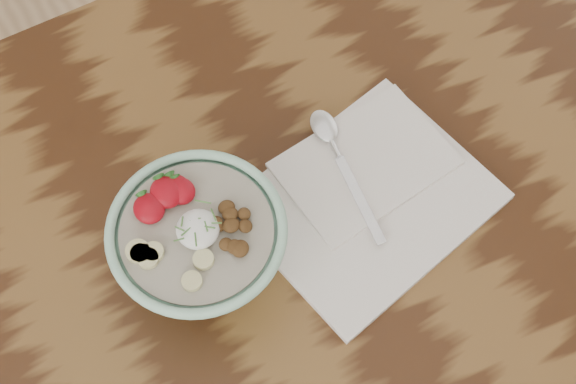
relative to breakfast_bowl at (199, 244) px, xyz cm
name	(u,v)px	position (x,y,z in cm)	size (l,w,h in cm)	color
table	(175,329)	(-6.25, -2.23, -15.90)	(160.00, 90.00, 75.00)	#381E0E
breakfast_bowl	(199,244)	(0.00, 0.00, 0.00)	(19.46, 19.46, 12.65)	#9ED4B7
napkin	(367,193)	(21.43, -1.44, -5.89)	(31.88, 27.77, 1.71)	white
spoon	(333,144)	(20.78, 5.92, -4.46)	(4.51, 19.68, 1.02)	silver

